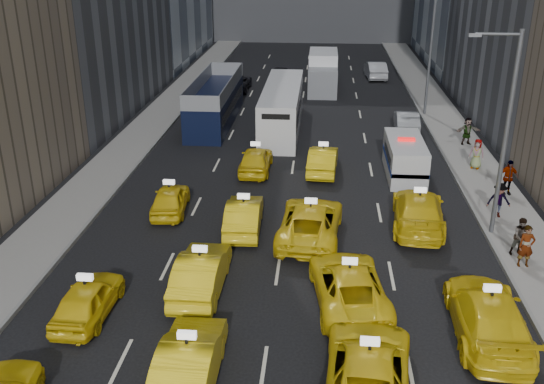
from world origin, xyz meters
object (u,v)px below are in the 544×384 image
at_px(city_bus, 282,108).
at_px(pedestrian_0, 526,246).
at_px(nypd_van, 405,159).
at_px(box_truck, 323,72).
at_px(double_decker, 215,100).

bearing_deg(city_bus, pedestrian_0, -54.01).
height_order(nypd_van, pedestrian_0, nypd_van).
xyz_separation_m(nypd_van, pedestrian_0, (3.53, -10.27, 0.05)).
xyz_separation_m(box_truck, pedestrian_0, (8.19, -30.75, -0.57)).
xyz_separation_m(double_decker, pedestrian_0, (15.83, -20.02, -0.57)).
bearing_deg(double_decker, pedestrian_0, -45.18).
bearing_deg(pedestrian_0, nypd_van, 105.64).
bearing_deg(city_bus, box_truck, 82.75).
bearing_deg(city_bus, nypd_van, -43.13).
bearing_deg(city_bus, double_decker, 171.12).
relative_size(nypd_van, city_bus, 0.45).
xyz_separation_m(city_bus, box_truck, (2.76, 12.00, 0.11)).
distance_m(double_decker, box_truck, 13.17).
bearing_deg(nypd_van, city_bus, 138.68).
distance_m(nypd_van, pedestrian_0, 10.86).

